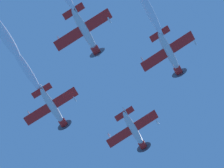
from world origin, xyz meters
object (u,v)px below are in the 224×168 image
(airplane_left_wingman, at_px, (53,108))
(airplane_slot_tail, at_px, (85,32))
(airplane_lead, at_px, (134,130))
(airplane_right_wingman, at_px, (170,53))

(airplane_left_wingman, relative_size, airplane_slot_tail, 1.02)
(airplane_lead, bearing_deg, airplane_slot_tail, 16.94)
(airplane_right_wingman, relative_size, airplane_slot_tail, 1.00)
(airplane_lead, distance_m, airplane_slot_tail, 18.29)
(airplane_lead, height_order, airplane_left_wingman, airplane_lead)
(airplane_lead, bearing_deg, airplane_left_wingman, -31.31)
(airplane_left_wingman, distance_m, airplane_right_wingman, 19.19)
(airplane_lead, xyz_separation_m, airplane_right_wingman, (6.56, 11.89, 0.52))
(airplane_lead, height_order, airplane_slot_tail, airplane_lead)
(airplane_lead, height_order, airplane_right_wingman, airplane_right_wingman)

